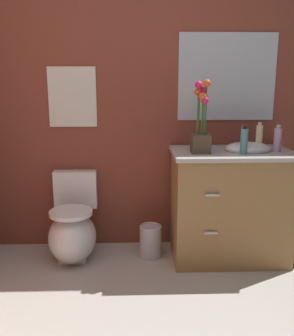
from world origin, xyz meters
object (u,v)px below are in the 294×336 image
(lotion_bottle, at_px, (244,141))
(wall_mirror, at_px, (227,77))
(soap_bottle, at_px, (259,138))
(flower_vase, at_px, (201,127))
(trash_bin, at_px, (151,241))
(vanity_cabinet, at_px, (230,204))
(toilet, at_px, (73,230))
(hand_wash_bottle, at_px, (278,139))
(wall_poster, at_px, (72,97))

(lotion_bottle, distance_m, wall_mirror, 0.62)
(soap_bottle, relative_size, lotion_bottle, 1.04)
(flower_vase, relative_size, lotion_bottle, 2.56)
(lotion_bottle, bearing_deg, soap_bottle, 39.82)
(trash_bin, bearing_deg, vanity_cabinet, -2.06)
(vanity_cabinet, height_order, soap_bottle, soap_bottle)
(vanity_cabinet, distance_m, soap_bottle, 0.57)
(wall_mirror, bearing_deg, lotion_bottle, -82.55)
(flower_vase, xyz_separation_m, trash_bin, (-0.37, 0.08, -0.95))
(wall_mirror, bearing_deg, vanity_cabinet, -89.49)
(trash_bin, bearing_deg, flower_vase, -11.87)
(soap_bottle, bearing_deg, lotion_bottle, -140.18)
(toilet, bearing_deg, flower_vase, -4.67)
(hand_wash_bottle, bearing_deg, flower_vase, -177.37)
(soap_bottle, xyz_separation_m, wall_mirror, (-0.21, 0.28, 0.46))
(toilet, height_order, flower_vase, flower_vase)
(lotion_bottle, bearing_deg, wall_poster, 162.82)
(soap_bottle, xyz_separation_m, wall_poster, (-1.47, 0.28, 0.30))
(flower_vase, relative_size, hand_wash_bottle, 2.66)
(vanity_cabinet, relative_size, soap_bottle, 4.86)
(lotion_bottle, xyz_separation_m, hand_wash_bottle, (0.28, 0.09, -0.00))
(lotion_bottle, height_order, trash_bin, lotion_bottle)
(soap_bottle, relative_size, wall_mirror, 0.28)
(lotion_bottle, bearing_deg, wall_mirror, 97.45)
(flower_vase, distance_m, trash_bin, 1.02)
(soap_bottle, relative_size, hand_wash_bottle, 1.07)
(trash_bin, bearing_deg, soap_bottle, -0.56)
(toilet, height_order, wall_mirror, wall_mirror)
(toilet, xyz_separation_m, trash_bin, (0.63, -0.00, -0.11))
(lotion_bottle, relative_size, trash_bin, 0.78)
(soap_bottle, distance_m, wall_mirror, 0.57)
(vanity_cabinet, distance_m, wall_poster, 1.55)
(toilet, relative_size, lotion_bottle, 3.24)
(flower_vase, bearing_deg, wall_poster, 160.81)
(lotion_bottle, distance_m, trash_bin, 1.11)
(vanity_cabinet, xyz_separation_m, wall_poster, (-1.27, 0.29, 0.83))
(flower_vase, distance_m, hand_wash_bottle, 0.61)
(vanity_cabinet, bearing_deg, wall_poster, 166.95)
(flower_vase, relative_size, trash_bin, 2.01)
(trash_bin, distance_m, wall_mirror, 1.48)
(wall_poster, bearing_deg, vanity_cabinet, -13.05)
(soap_bottle, bearing_deg, trash_bin, 179.44)
(vanity_cabinet, distance_m, flower_vase, 0.68)
(hand_wash_bottle, xyz_separation_m, trash_bin, (-0.97, 0.05, -0.85))
(flower_vase, relative_size, soap_bottle, 2.47)
(soap_bottle, height_order, lotion_bottle, soap_bottle)
(toilet, xyz_separation_m, hand_wash_bottle, (1.60, -0.05, 0.74))
(lotion_bottle, distance_m, wall_poster, 1.41)
(toilet, relative_size, vanity_cabinet, 0.64)
(flower_vase, bearing_deg, vanity_cabinet, 11.91)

